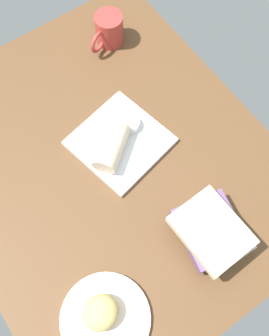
% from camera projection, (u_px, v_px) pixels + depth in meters
% --- Properties ---
extents(dining_table, '(1.10, 0.90, 0.04)m').
position_uv_depth(dining_table, '(108.00, 163.00, 1.16)').
color(dining_table, brown).
rests_on(dining_table, ground).
extents(round_plate, '(0.23, 0.23, 0.01)m').
position_uv_depth(round_plate, '(105.00, 319.00, 0.97)').
color(round_plate, silver).
rests_on(round_plate, dining_table).
extents(scone_pastry, '(0.10, 0.10, 0.06)m').
position_uv_depth(scone_pastry, '(100.00, 313.00, 0.94)').
color(scone_pastry, tan).
rests_on(scone_pastry, round_plate).
extents(square_plate, '(0.29, 0.29, 0.02)m').
position_uv_depth(square_plate, '(120.00, 142.00, 1.16)').
color(square_plate, white).
rests_on(square_plate, dining_table).
extents(sauce_cup, '(0.06, 0.06, 0.03)m').
position_uv_depth(sauce_cup, '(130.00, 124.00, 1.15)').
color(sauce_cup, silver).
rests_on(sauce_cup, square_plate).
extents(breakfast_wrap, '(0.14, 0.15, 0.07)m').
position_uv_depth(breakfast_wrap, '(111.00, 147.00, 1.10)').
color(breakfast_wrap, beige).
rests_on(breakfast_wrap, square_plate).
extents(book_stack, '(0.20, 0.18, 0.09)m').
position_uv_depth(book_stack, '(212.00, 231.00, 1.01)').
color(book_stack, silver).
rests_on(book_stack, dining_table).
extents(coffee_mug, '(0.09, 0.14, 0.10)m').
position_uv_depth(coffee_mug, '(109.00, 30.00, 1.26)').
color(coffee_mug, '#B23833').
rests_on(coffee_mug, dining_table).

